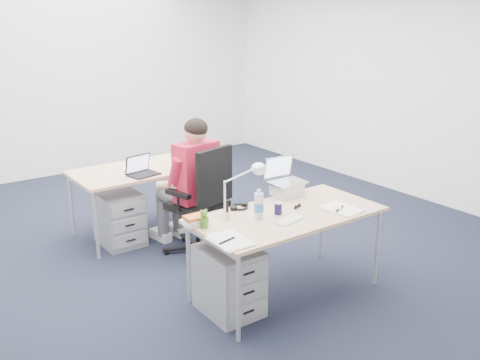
% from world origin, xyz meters
% --- Properties ---
extents(floor, '(7.00, 7.00, 0.00)m').
position_xyz_m(floor, '(0.00, 0.00, 0.00)').
color(floor, black).
rests_on(floor, ground).
extents(room, '(6.02, 7.02, 2.80)m').
position_xyz_m(room, '(0.00, 0.00, 1.71)').
color(room, white).
rests_on(room, ground).
extents(desk_near, '(1.60, 0.80, 0.73)m').
position_xyz_m(desk_near, '(-0.06, -1.22, 0.68)').
color(desk_near, tan).
rests_on(desk_near, ground).
extents(desk_far, '(1.60, 0.80, 0.73)m').
position_xyz_m(desk_far, '(-0.36, 0.71, 0.68)').
color(desk_far, tan).
rests_on(desk_far, ground).
extents(office_chair, '(0.85, 0.85, 1.11)m').
position_xyz_m(office_chair, '(-0.21, -0.10, 0.31)').
color(office_chair, black).
rests_on(office_chair, ground).
extents(seated_person, '(0.48, 0.79, 1.35)m').
position_xyz_m(seated_person, '(-0.24, 0.09, 0.67)').
color(seated_person, red).
rests_on(seated_person, ground).
extents(drawer_pedestal_near, '(0.40, 0.50, 0.55)m').
position_xyz_m(drawer_pedestal_near, '(-0.62, -1.20, 0.28)').
color(drawer_pedestal_near, '#929497').
rests_on(drawer_pedestal_near, ground).
extents(drawer_pedestal_far, '(0.40, 0.50, 0.55)m').
position_xyz_m(drawer_pedestal_far, '(-0.78, 0.59, 0.28)').
color(drawer_pedestal_far, '#929497').
rests_on(drawer_pedestal_far, ground).
extents(silver_laptop, '(0.32, 0.25, 0.34)m').
position_xyz_m(silver_laptop, '(0.24, -0.87, 0.90)').
color(silver_laptop, silver).
rests_on(silver_laptop, desk_near).
extents(wireless_keyboard, '(0.29, 0.17, 0.01)m').
position_xyz_m(wireless_keyboard, '(-0.15, -1.36, 0.74)').
color(wireless_keyboard, white).
rests_on(wireless_keyboard, desk_near).
extents(computer_mouse, '(0.07, 0.10, 0.03)m').
position_xyz_m(computer_mouse, '(0.34, -1.41, 0.75)').
color(computer_mouse, white).
rests_on(computer_mouse, desk_near).
extents(headphones, '(0.22, 0.19, 0.03)m').
position_xyz_m(headphones, '(-0.30, -0.89, 0.75)').
color(headphones, black).
rests_on(headphones, desk_near).
extents(can_koozie, '(0.08, 0.08, 0.10)m').
position_xyz_m(can_koozie, '(-0.13, -1.19, 0.78)').
color(can_koozie, '#17133E').
rests_on(can_koozie, desk_near).
extents(water_bottle, '(0.10, 0.10, 0.25)m').
position_xyz_m(water_bottle, '(-0.32, -1.18, 0.85)').
color(water_bottle, silver).
rests_on(water_bottle, desk_near).
extents(bear_figurine, '(0.09, 0.08, 0.15)m').
position_xyz_m(bear_figurine, '(-0.78, -1.09, 0.81)').
color(bear_figurine, '#2B651B').
rests_on(bear_figurine, desk_near).
extents(book_stack, '(0.20, 0.16, 0.08)m').
position_xyz_m(book_stack, '(-0.81, -1.00, 0.77)').
color(book_stack, silver).
rests_on(book_stack, desk_near).
extents(cordless_phone, '(0.04, 0.03, 0.14)m').
position_xyz_m(cordless_phone, '(-0.50, -0.98, 0.80)').
color(cordless_phone, black).
rests_on(cordless_phone, desk_near).
extents(papers_left, '(0.26, 0.35, 0.01)m').
position_xyz_m(papers_left, '(-0.78, -1.42, 0.74)').
color(papers_left, '#D9BE7D').
rests_on(papers_left, desk_near).
extents(papers_right, '(0.26, 0.34, 0.01)m').
position_xyz_m(papers_right, '(0.36, -1.43, 0.74)').
color(papers_right, '#D9BE7D').
rests_on(papers_right, desk_near).
extents(sunglasses, '(0.11, 0.07, 0.02)m').
position_xyz_m(sunglasses, '(0.10, -1.18, 0.74)').
color(sunglasses, black).
rests_on(sunglasses, desk_near).
extents(desk_lamp, '(0.39, 0.15, 0.43)m').
position_xyz_m(desk_lamp, '(-0.42, -1.03, 0.95)').
color(desk_lamp, silver).
rests_on(desk_lamp, desk_near).
extents(dark_laptop, '(0.34, 0.33, 0.21)m').
position_xyz_m(dark_laptop, '(-0.53, 0.46, 0.84)').
color(dark_laptop, black).
rests_on(dark_laptop, desk_far).
extents(far_cup, '(0.08, 0.08, 0.10)m').
position_xyz_m(far_cup, '(0.24, 0.75, 0.78)').
color(far_cup, white).
rests_on(far_cup, desk_far).
extents(far_papers, '(0.23, 0.29, 0.01)m').
position_xyz_m(far_papers, '(-0.54, 0.69, 0.73)').
color(far_papers, white).
rests_on(far_papers, desk_far).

